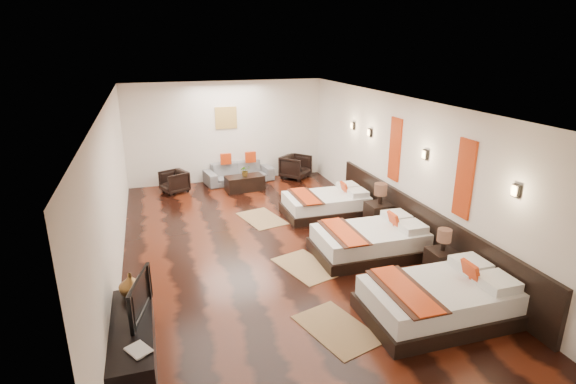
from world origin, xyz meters
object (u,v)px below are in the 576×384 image
object	(u,v)px
bed_mid	(371,241)
nightstand_a	(441,260)
figurine	(131,284)
sofa	(239,173)
tv_console	(133,344)
book	(130,355)
nightstand_b	(379,213)
bed_far	(327,204)
armchair_left	(174,182)
bed_near	(440,300)
table_plant	(245,171)
tv	(133,297)
armchair_right	(296,167)
coffee_table	(245,183)

from	to	relation	value
bed_mid	nightstand_a	size ratio (longest dim) A/B	2.36
figurine	sofa	size ratio (longest dim) A/B	0.17
tv_console	book	xyz separation A→B (m)	(0.00, -0.60, 0.29)
nightstand_b	bed_far	bearing A→B (deg)	124.27
bed_far	armchair_left	bearing A→B (deg)	140.46
bed_near	bed_far	world-z (taller)	bed_near
bed_far	table_plant	xyz separation A→B (m)	(-1.42, 2.27, 0.30)
nightstand_a	book	distance (m)	5.13
tv	nightstand_a	bearing A→B (deg)	-68.46
bed_mid	tv_console	bearing A→B (deg)	-155.84
tv_console	armchair_right	xyz separation A→B (m)	(4.41, 7.05, 0.06)
bed_near	tv	xyz separation A→B (m)	(-4.15, 0.47, 0.52)
nightstand_a	nightstand_b	size ratio (longest dim) A/B	0.87
bed_mid	coffee_table	bearing A→B (deg)	107.90
bed_far	figurine	distance (m)	5.40
bed_mid	coffee_table	xyz separation A→B (m)	(-1.45, 4.48, -0.07)
nightstand_a	armchair_right	bearing A→B (deg)	94.83
bed_far	tv_console	distance (m)	5.84
nightstand_b	book	world-z (taller)	nightstand_b
book	figurine	size ratio (longest dim) A/B	0.87
bed_near	armchair_left	size ratio (longest dim) A/B	3.37
sofa	figurine	bearing A→B (deg)	-122.33
tv	armchair_left	size ratio (longest dim) A/B	1.39
tv	figurine	xyz separation A→B (m)	(-0.05, 0.50, -0.09)
bed_mid	nightstand_b	distance (m)	1.32
nightstand_b	coffee_table	size ratio (longest dim) A/B	1.00
bed_near	armchair_right	size ratio (longest dim) A/B	2.88
tv	figurine	size ratio (longest dim) A/B	2.68
table_plant	armchair_right	bearing A→B (deg)	23.21
coffee_table	nightstand_a	bearing A→B (deg)	-68.60
book	armchair_right	bearing A→B (deg)	60.01
nightstand_b	table_plant	xyz separation A→B (m)	(-2.17, 3.38, 0.20)
figurine	armchair_right	distance (m)	7.74
armchair_left	coffee_table	size ratio (longest dim) A/B	0.63
nightstand_b	table_plant	world-z (taller)	nightstand_b
bed_near	book	xyz separation A→B (m)	(-4.20, -0.33, 0.29)
bed_near	bed_far	size ratio (longest dim) A/B	1.11
coffee_table	figurine	bearing A→B (deg)	-115.94
nightstand_a	sofa	bearing A→B (deg)	108.96
book	bed_near	bearing A→B (deg)	4.54
bed_far	coffee_table	bearing A→B (deg)	122.23
book	sofa	xyz separation A→B (m)	(2.75, 7.75, -0.29)
sofa	tv	bearing A→B (deg)	-120.48
table_plant	bed_far	bearing A→B (deg)	-57.96
armchair_right	nightstand_b	bearing A→B (deg)	-123.87
armchair_left	coffee_table	world-z (taller)	armchair_left
figurine	nightstand_b	bearing A→B (deg)	24.57
sofa	table_plant	xyz separation A→B (m)	(0.02, -0.80, 0.27)
armchair_left	armchair_right	size ratio (longest dim) A/B	0.86
nightstand_a	sofa	size ratio (longest dim) A/B	0.46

